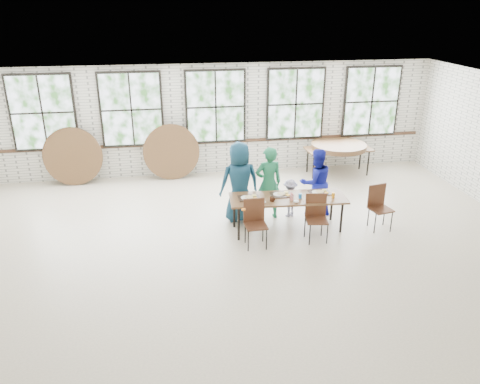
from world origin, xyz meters
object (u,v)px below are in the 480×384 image
object	(u,v)px
storage_table	(338,150)
dining_table	(288,200)
chair_near_right	(316,213)
chair_near_left	(255,219)

from	to	relation	value
storage_table	dining_table	bearing A→B (deg)	-127.73
chair_near_right	storage_table	xyz separation A→B (m)	(1.79, 3.60, 0.13)
chair_near_left	chair_near_right	xyz separation A→B (m)	(1.26, 0.05, 0.00)
dining_table	chair_near_left	distance (m)	0.96
dining_table	storage_table	xyz separation A→B (m)	(2.25, 3.13, -0.00)
dining_table	chair_near_left	size ratio (longest dim) A/B	2.57
chair_near_left	storage_table	xyz separation A→B (m)	(3.05, 3.64, 0.13)
chair_near_left	storage_table	world-z (taller)	chair_near_left
dining_table	storage_table	size ratio (longest dim) A/B	1.34
dining_table	chair_near_left	xyz separation A→B (m)	(-0.79, -0.51, -0.13)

